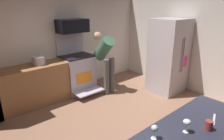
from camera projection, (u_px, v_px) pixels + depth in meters
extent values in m
cube|color=#8B624C|center=(123.00, 128.00, 3.72)|extent=(5.20, 4.80, 0.02)
cube|color=silver|center=(58.00, 41.00, 4.96)|extent=(5.20, 0.12, 2.60)
cube|color=silver|center=(198.00, 41.00, 4.89)|extent=(0.12, 4.80, 2.60)
cube|color=#94633C|center=(32.00, 86.00, 4.42)|extent=(2.40, 0.60, 0.90)
cube|color=#BBB3C7|center=(78.00, 74.00, 5.13)|extent=(0.76, 0.64, 0.92)
cube|color=black|center=(76.00, 56.00, 4.98)|extent=(0.76, 0.64, 0.03)
cube|color=#BBB3C7|center=(70.00, 43.00, 5.09)|extent=(0.76, 0.06, 0.56)
cube|color=orange|center=(85.00, 78.00, 4.90)|extent=(0.44, 0.01, 0.28)
cube|color=#BBB3C7|center=(89.00, 91.00, 4.88)|extent=(0.72, 0.34, 0.03)
cube|color=black|center=(73.00, 26.00, 4.81)|extent=(0.74, 0.38, 0.32)
cube|color=#BDB3B8|center=(168.00, 56.00, 5.03)|extent=(0.84, 0.74, 1.84)
cylinder|color=#BDB3B8|center=(182.00, 56.00, 4.70)|extent=(0.02, 0.02, 0.83)
cylinder|color=#BDB3B8|center=(184.00, 55.00, 4.75)|extent=(0.02, 0.02, 0.83)
cube|color=#F138A7|center=(185.00, 62.00, 4.89)|extent=(0.20, 0.01, 0.26)
cylinder|color=#4E4E4E|center=(107.00, 77.00, 4.93)|extent=(0.14, 0.14, 0.90)
cylinder|color=#4E4E4E|center=(112.00, 76.00, 5.04)|extent=(0.14, 0.14, 0.90)
cylinder|color=#3C6A51|center=(104.00, 49.00, 4.91)|extent=(0.30, 0.62, 0.65)
sphere|color=tan|center=(97.00, 36.00, 5.00)|extent=(0.20, 0.20, 0.20)
cylinder|color=silver|center=(154.00, 138.00, 2.00)|extent=(0.06, 0.06, 0.01)
cylinder|color=silver|center=(154.00, 135.00, 1.99)|extent=(0.01, 0.01, 0.09)
ellipsoid|color=silver|center=(155.00, 128.00, 1.96)|extent=(0.07, 0.07, 0.06)
cylinder|color=silver|center=(186.00, 132.00, 2.11)|extent=(0.06, 0.06, 0.01)
cylinder|color=silver|center=(186.00, 128.00, 2.09)|extent=(0.01, 0.01, 0.09)
ellipsoid|color=silver|center=(187.00, 122.00, 2.07)|extent=(0.08, 0.08, 0.06)
cylinder|color=maroon|center=(209.00, 125.00, 2.13)|extent=(0.08, 0.08, 0.11)
cube|color=#B7BABF|center=(214.00, 119.00, 2.33)|extent=(0.26, 0.11, 0.01)
cylinder|color=#B9B5C2|center=(39.00, 61.00, 4.38)|extent=(0.27, 0.27, 0.18)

